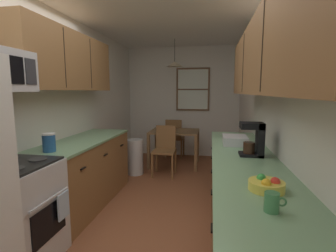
# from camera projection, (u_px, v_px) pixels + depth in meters

# --- Properties ---
(ground_plane) EXTENTS (12.00, 12.00, 0.00)m
(ground_plane) POSITION_uv_depth(u_px,v_px,m) (161.00, 201.00, 3.49)
(ground_plane) COLOR brown
(wall_left) EXTENTS (0.10, 9.00, 2.55)m
(wall_left) POSITION_uv_depth(u_px,v_px,m) (68.00, 109.00, 3.54)
(wall_left) COLOR white
(wall_left) RESTS_ON ground
(wall_right) EXTENTS (0.10, 9.00, 2.55)m
(wall_right) POSITION_uv_depth(u_px,v_px,m) (267.00, 112.00, 3.09)
(wall_right) COLOR white
(wall_right) RESTS_ON ground
(wall_back) EXTENTS (4.40, 0.10, 2.55)m
(wall_back) POSITION_uv_depth(u_px,v_px,m) (183.00, 102.00, 5.90)
(wall_back) COLOR white
(wall_back) RESTS_ON ground
(ceiling_slab) EXTENTS (4.40, 9.00, 0.08)m
(ceiling_slab) POSITION_uv_depth(u_px,v_px,m) (160.00, 7.00, 3.13)
(ceiling_slab) COLOR white
(stove_range) EXTENTS (0.66, 0.62, 1.10)m
(stove_range) POSITION_uv_depth(u_px,v_px,m) (16.00, 213.00, 2.16)
(stove_range) COLOR silver
(stove_range) RESTS_ON ground
(counter_left) EXTENTS (0.64, 1.80, 0.90)m
(counter_left) POSITION_uv_depth(u_px,v_px,m) (85.00, 172.00, 3.35)
(counter_left) COLOR olive
(counter_left) RESTS_ON ground
(upper_cabinets_left) EXTENTS (0.33, 1.88, 0.72)m
(upper_cabinets_left) POSITION_uv_depth(u_px,v_px,m) (67.00, 61.00, 3.12)
(upper_cabinets_left) COLOR olive
(counter_right) EXTENTS (0.64, 3.32, 0.90)m
(counter_right) POSITION_uv_depth(u_px,v_px,m) (245.00, 208.00, 2.30)
(counter_right) COLOR olive
(counter_right) RESTS_ON ground
(upper_cabinets_right) EXTENTS (0.33, 3.00, 0.63)m
(upper_cabinets_right) POSITION_uv_depth(u_px,v_px,m) (271.00, 56.00, 2.04)
(upper_cabinets_right) COLOR olive
(dining_table) EXTENTS (0.98, 0.76, 0.73)m
(dining_table) POSITION_uv_depth(u_px,v_px,m) (174.00, 136.00, 5.10)
(dining_table) COLOR brown
(dining_table) RESTS_ON ground
(dining_chair_near) EXTENTS (0.40, 0.40, 0.90)m
(dining_chair_near) POSITION_uv_depth(u_px,v_px,m) (165.00, 148.00, 4.56)
(dining_chair_near) COLOR olive
(dining_chair_near) RESTS_ON ground
(dining_chair_far) EXTENTS (0.41, 0.41, 0.90)m
(dining_chair_far) POSITION_uv_depth(u_px,v_px,m) (174.00, 136.00, 5.71)
(dining_chair_far) COLOR olive
(dining_chair_far) RESTS_ON ground
(pendant_light) EXTENTS (0.31, 0.31, 0.53)m
(pendant_light) POSITION_uv_depth(u_px,v_px,m) (175.00, 64.00, 4.90)
(pendant_light) COLOR black
(back_window) EXTENTS (0.77, 0.05, 0.99)m
(back_window) POSITION_uv_depth(u_px,v_px,m) (193.00, 89.00, 5.75)
(back_window) COLOR brown
(trash_bin) EXTENTS (0.29, 0.29, 0.65)m
(trash_bin) POSITION_uv_depth(u_px,v_px,m) (135.00, 157.00, 4.59)
(trash_bin) COLOR silver
(trash_bin) RESTS_ON ground
(storage_canister) EXTENTS (0.13, 0.13, 0.20)m
(storage_canister) POSITION_uv_depth(u_px,v_px,m) (49.00, 142.00, 2.59)
(storage_canister) COLOR #265999
(storage_canister) RESTS_ON counter_left
(dish_towel) EXTENTS (0.02, 0.16, 0.24)m
(dish_towel) POSITION_uv_depth(u_px,v_px,m) (63.00, 205.00, 2.25)
(dish_towel) COLOR silver
(coffee_maker) EXTENTS (0.22, 0.18, 0.33)m
(coffee_maker) POSITION_uv_depth(u_px,v_px,m) (255.00, 139.00, 2.41)
(coffee_maker) COLOR black
(coffee_maker) RESTS_ON counter_right
(mug_by_coffeemaker) EXTENTS (0.11, 0.08, 0.10)m
(mug_by_coffeemaker) POSITION_uv_depth(u_px,v_px,m) (272.00, 202.00, 1.29)
(mug_by_coffeemaker) COLOR #3F7F4C
(mug_by_coffeemaker) RESTS_ON counter_right
(fruit_bowl) EXTENTS (0.22, 0.22, 0.09)m
(fruit_bowl) POSITION_uv_depth(u_px,v_px,m) (267.00, 185.00, 1.58)
(fruit_bowl) COLOR #E5D14C
(fruit_bowl) RESTS_ON counter_right
(dish_rack) EXTENTS (0.28, 0.34, 0.10)m
(dish_rack) POSITION_uv_depth(u_px,v_px,m) (235.00, 140.00, 2.96)
(dish_rack) COLOR silver
(dish_rack) RESTS_ON counter_right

